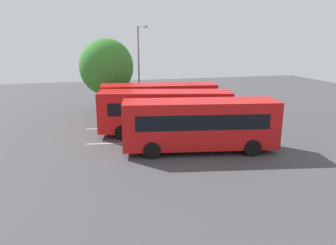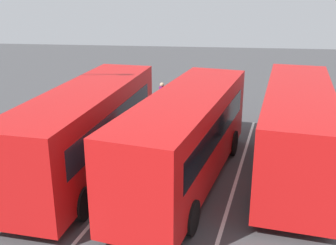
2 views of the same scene
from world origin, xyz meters
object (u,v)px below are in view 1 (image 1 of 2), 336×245
at_px(bus_center_right, 159,102).
at_px(depot_tree, 107,67).
at_px(pedestrian, 250,110).
at_px(street_lamp, 139,63).
at_px(bus_center_left, 165,111).
at_px(bus_far_left, 201,124).

height_order(bus_center_right, depot_tree, depot_tree).
distance_m(bus_center_right, depot_tree, 7.22).
distance_m(pedestrian, street_lamp, 11.29).
bearing_deg(street_lamp, bus_center_left, -4.32).
distance_m(bus_far_left, street_lamp, 12.90).
xyz_separation_m(street_lamp, depot_tree, (-3.07, 0.80, -0.36)).
xyz_separation_m(bus_center_right, street_lamp, (-0.86, 4.70, 2.88)).
relative_size(pedestrian, depot_tree, 0.26).
bearing_deg(bus_far_left, pedestrian, 51.42).
bearing_deg(bus_center_right, bus_center_left, -88.88).
xyz_separation_m(bus_far_left, bus_center_left, (-1.29, 4.03, 0.00)).
xyz_separation_m(bus_center_left, depot_tree, (-3.58, 9.23, 2.52)).
relative_size(bus_center_right, street_lamp, 1.21).
relative_size(bus_far_left, street_lamp, 1.21).
height_order(bus_far_left, bus_center_right, same).
bearing_deg(bus_center_right, bus_far_left, -76.51).
bearing_deg(pedestrian, bus_far_left, 88.34).
bearing_deg(bus_center_left, street_lamp, 106.48).
xyz_separation_m(bus_far_left, pedestrian, (6.69, 5.94, -0.74)).
relative_size(bus_center_left, depot_tree, 1.41).
distance_m(bus_center_left, pedestrian, 8.24).
distance_m(bus_far_left, pedestrian, 8.97).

